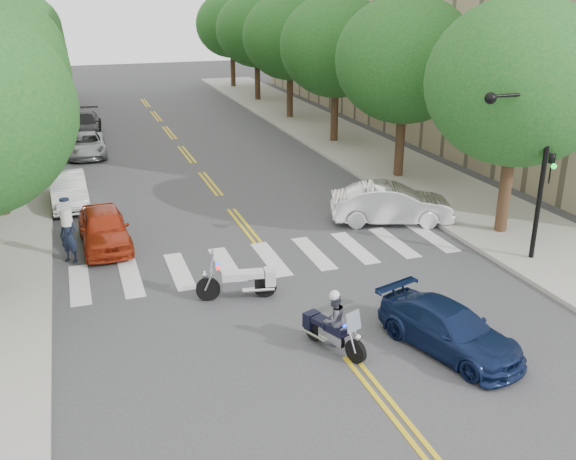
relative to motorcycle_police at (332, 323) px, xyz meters
name	(u,v)px	position (x,y,z in m)	size (l,w,h in m)	color
ground	(349,357)	(0.27, -0.47, -0.74)	(140.00, 140.00, 0.00)	#38383A
sidewalk_left	(1,168)	(-9.23, 21.53, -0.67)	(5.00, 60.00, 0.15)	#9E9991
sidewalk_right	(345,141)	(9.77, 21.53, -0.67)	(5.00, 60.00, 0.15)	#9E9991
tree_l_3	(9,43)	(-8.53, 29.53, 4.81)	(6.40, 6.40, 8.45)	#382316
tree_l_4	(16,35)	(-8.53, 37.53, 4.81)	(6.40, 6.40, 8.45)	#382316
tree_l_5	(21,29)	(-8.53, 45.53, 4.81)	(6.40, 6.40, 8.45)	#382316
tree_r_0	(518,83)	(9.07, 5.53, 4.81)	(6.40, 6.40, 8.45)	#382316
tree_r_1	(405,60)	(9.07, 13.53, 4.81)	(6.40, 6.40, 8.45)	#382316
tree_r_2	(336,46)	(9.07, 21.53, 4.81)	(6.40, 6.40, 8.45)	#382316
tree_r_3	(290,37)	(9.07, 29.53, 4.81)	(6.40, 6.40, 8.45)	#382316
tree_r_4	(257,30)	(9.07, 37.53, 4.81)	(6.40, 6.40, 8.45)	#382316
tree_r_5	(232,25)	(9.07, 45.53, 4.81)	(6.40, 6.40, 8.45)	#382316
traffic_signal_pole	(533,154)	(7.99, 3.02, 2.98)	(2.82, 0.42, 6.00)	black
motorcycle_police	(332,323)	(0.00, 0.00, 0.00)	(1.03, 1.96, 1.66)	black
motorcycle_parked	(244,281)	(-1.35, 3.52, -0.21)	(2.37, 0.81, 1.54)	black
officer_standing	(69,236)	(-6.11, 8.03, 0.15)	(0.65, 0.43, 1.78)	black
convertible	(391,204)	(5.79, 7.98, 0.02)	(1.62, 4.65, 1.53)	white
sedan_blue	(449,329)	(2.77, -0.97, -0.16)	(1.64, 4.03, 1.17)	#0F1C41
parked_car_a	(104,228)	(-4.93, 9.03, -0.05)	(1.64, 4.07, 1.39)	#A42B11
parked_car_b	(68,190)	(-6.03, 14.25, -0.06)	(1.43, 4.11, 1.35)	white
parked_car_c	(86,145)	(-4.93, 23.03, -0.13)	(2.02, 4.37, 1.22)	#95989C
parked_car_d	(82,125)	(-4.93, 28.03, 0.02)	(2.12, 5.21, 1.51)	black
parked_car_e	(82,123)	(-4.93, 29.53, -0.15)	(1.39, 3.46, 1.18)	gray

